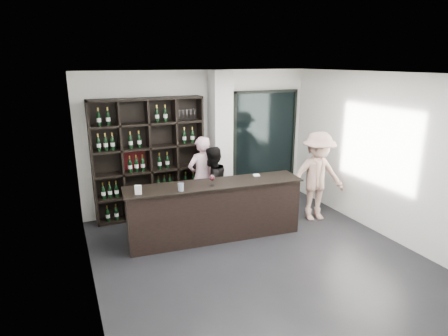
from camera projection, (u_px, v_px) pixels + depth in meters
name	position (u px, v px, depth m)	size (l,w,h in m)	color
floor	(262.00, 262.00, 5.95)	(5.00, 5.50, 0.01)	black
wine_shelf	(149.00, 159.00, 7.42)	(2.20, 0.35, 2.40)	black
structural_column	(221.00, 141.00, 7.85)	(0.40, 0.40, 2.90)	silver
glass_panel	(265.00, 137.00, 8.53)	(1.60, 0.08, 2.10)	black
tasting_counter	(215.00, 211.00, 6.63)	(3.12, 0.65, 1.03)	black
taster_pink	(202.00, 177.00, 7.49)	(0.61, 0.40, 1.66)	beige
taster_black	(212.00, 184.00, 7.33)	(0.73, 0.57, 1.49)	black
customer	(317.00, 177.00, 7.32)	(1.15, 0.66, 1.78)	tan
wine_glass	(212.00, 179.00, 6.34)	(0.09, 0.09, 0.22)	white
spit_cup	(181.00, 187.00, 6.10)	(0.10, 0.10, 0.13)	silver
napkin_stack	(256.00, 175.00, 6.92)	(0.11, 0.11, 0.02)	white
card_stand	(138.00, 190.00, 5.93)	(0.10, 0.05, 0.15)	white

